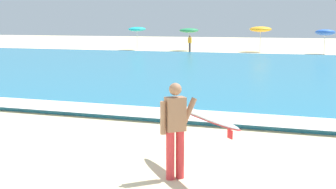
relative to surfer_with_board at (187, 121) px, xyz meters
The scene contains 9 objects.
ground_plane 3.22m from the surfer_with_board, 149.63° to the right, with size 160.00×160.00×0.00m, color beige.
sea 18.34m from the surfer_with_board, 98.26° to the left, with size 120.00×28.00×0.14m, color teal.
surf_foam 5.48m from the surfer_with_board, 119.14° to the left, with size 120.00×1.55×0.01m, color white.
surfer_with_board is the anchor object (origin of this frame).
beach_umbrella_0 39.04m from the surfer_with_board, 114.28° to the left, with size 1.80×1.82×2.38m.
beach_umbrella_1 37.54m from the surfer_with_board, 106.45° to the left, with size 1.90×1.91×2.24m.
beach_umbrella_2 36.67m from the surfer_with_board, 95.74° to the left, with size 2.08×2.08×2.42m.
beach_umbrella_3 35.33m from the surfer_with_board, 86.49° to the left, with size 1.74×1.78×2.25m.
beachgoer_near_row_left 35.76m from the surfer_with_board, 106.31° to the left, with size 0.32×0.20×1.58m.
Camera 1 is at (4.88, -6.00, 2.76)m, focal length 48.47 mm.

